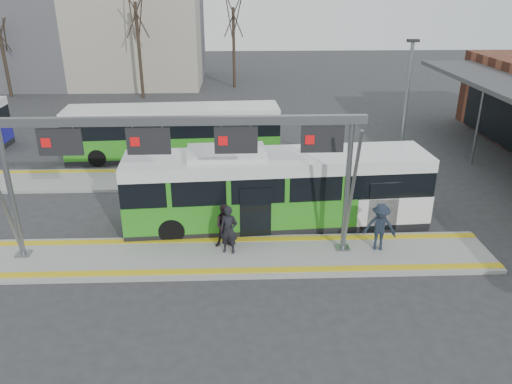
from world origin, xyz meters
TOP-DOWN VIEW (x-y plane):
  - ground at (0.00, 0.00)m, footprint 120.00×120.00m
  - platform_main at (0.00, 0.00)m, footprint 22.00×3.00m
  - platform_second at (-4.00, 8.00)m, footprint 20.00×3.00m
  - tactile_main at (0.00, 0.00)m, footprint 22.00×2.65m
  - tactile_second at (-4.00, 9.15)m, footprint 20.00×0.35m
  - gantry at (-0.35, 0.25)m, footprint 13.00×1.68m
  - hero_bus at (3.13, 2.79)m, footprint 12.54×3.41m
  - bg_bus_green at (-2.12, 11.66)m, footprint 12.13×3.18m
  - passenger_a at (1.18, 0.20)m, footprint 0.75×0.58m
  - passenger_b at (1.06, 0.64)m, footprint 0.86×0.67m
  - passenger_c at (6.83, 0.22)m, footprint 1.33×0.97m
  - tree_left at (-6.75, 27.97)m, footprint 1.40×1.40m
  - tree_mid at (1.30, 32.57)m, footprint 1.40×1.40m
  - tree_far at (-18.65, 29.00)m, footprint 1.40×1.40m
  - lamp_east at (9.06, 5.44)m, footprint 0.50×0.25m

SIDE VIEW (x-z plane):
  - ground at x=0.00m, z-range 0.00..0.00m
  - platform_main at x=0.00m, z-range 0.00..0.15m
  - platform_second at x=-4.00m, z-range 0.00..0.15m
  - tactile_main at x=0.00m, z-range 0.15..0.17m
  - tactile_second at x=-4.00m, z-range 0.15..0.17m
  - passenger_b at x=1.06m, z-range 0.15..1.89m
  - passenger_a at x=1.18m, z-range 0.15..2.00m
  - passenger_c at x=6.83m, z-range 0.15..2.00m
  - bg_bus_green at x=-2.12m, z-range -0.02..2.98m
  - hero_bus at x=3.13m, z-range -0.14..3.27m
  - lamp_east at x=9.06m, z-range 0.24..7.53m
  - gantry at x=-0.35m, z-range 1.70..6.90m
  - tree_far at x=-18.65m, z-range 1.80..8.76m
  - tree_mid at x=1.30m, z-range 2.15..10.46m
  - tree_left at x=-6.75m, z-range 2.34..11.40m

